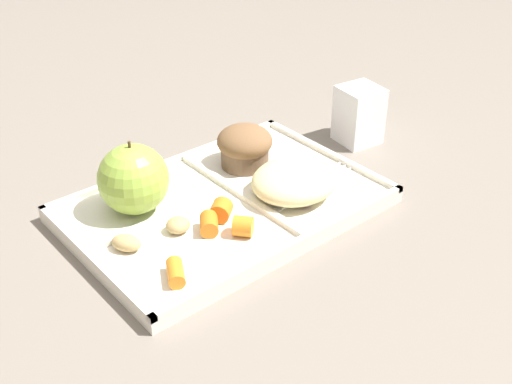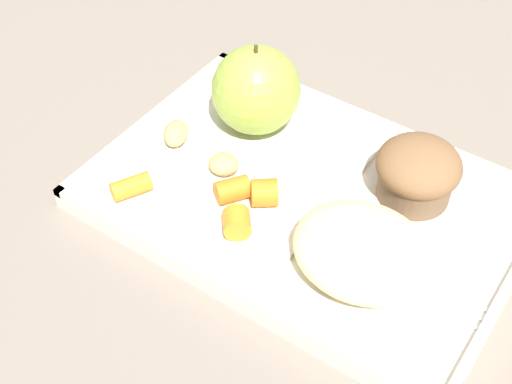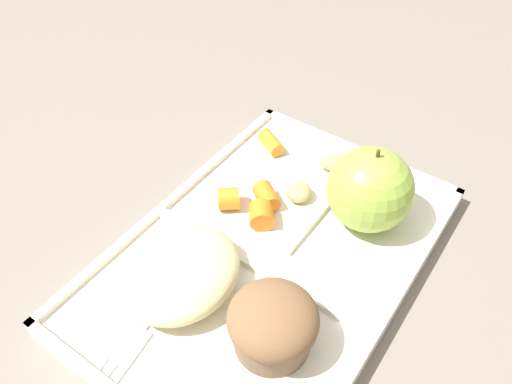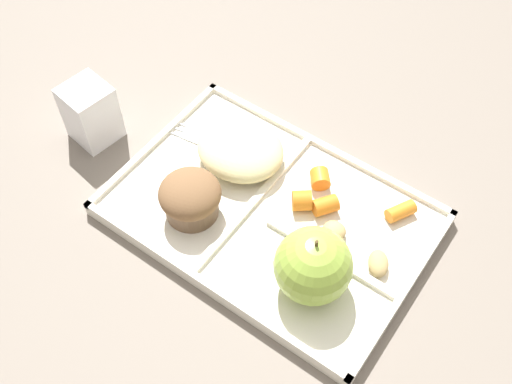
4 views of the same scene
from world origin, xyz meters
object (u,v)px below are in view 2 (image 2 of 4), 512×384
bran_muffin (417,172)px  lunch_tray (307,201)px  green_apple (256,90)px  plastic_fork (412,293)px

bran_muffin → lunch_tray: bearing=-144.6°
green_apple → bran_muffin: 0.17m
plastic_fork → bran_muffin: bearing=115.4°
lunch_tray → plastic_fork: size_ratio=2.47×
green_apple → bran_muffin: size_ratio=1.25×
lunch_tray → bran_muffin: bran_muffin is taller
green_apple → bran_muffin: bearing=0.0°
lunch_tray → green_apple: green_apple is taller
lunch_tray → plastic_fork: (0.13, -0.05, 0.01)m
bran_muffin → green_apple: bearing=-180.0°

